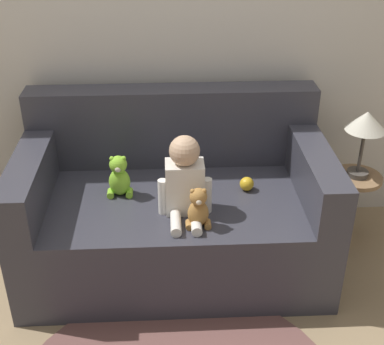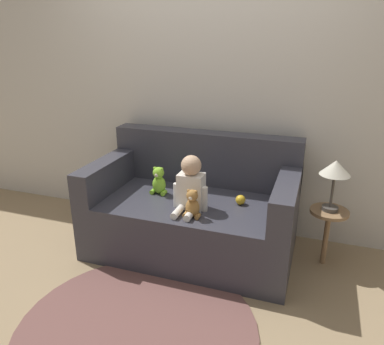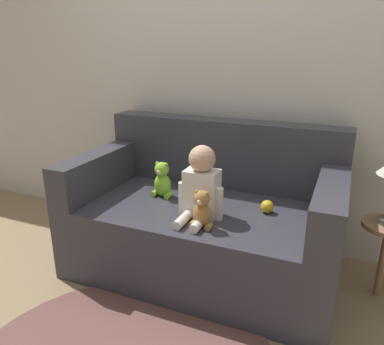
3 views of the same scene
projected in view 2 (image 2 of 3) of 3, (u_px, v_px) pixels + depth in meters
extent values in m
plane|color=#9E8460|center=(192.00, 249.00, 3.15)|extent=(12.00, 12.00, 0.00)
cube|color=silver|center=(213.00, 85.00, 3.19)|extent=(8.00, 0.05, 2.60)
cube|color=#383842|center=(192.00, 225.00, 3.07)|extent=(1.63, 0.92, 0.47)
cube|color=#383842|center=(206.00, 158.00, 3.24)|extent=(1.63, 0.18, 0.46)
cube|color=#383842|center=(110.00, 173.00, 3.17)|extent=(0.16, 0.92, 0.26)
cube|color=#383842|center=(287.00, 196.00, 2.72)|extent=(0.16, 0.92, 0.26)
cube|color=white|center=(191.00, 191.00, 2.79)|extent=(0.19, 0.13, 0.27)
sphere|color=tan|center=(191.00, 165.00, 2.72)|extent=(0.15, 0.15, 0.15)
cylinder|color=white|center=(178.00, 212.00, 2.71)|extent=(0.05, 0.17, 0.05)
cylinder|color=white|center=(190.00, 214.00, 2.68)|extent=(0.05, 0.17, 0.05)
cylinder|color=white|center=(176.00, 195.00, 2.82)|extent=(0.05, 0.05, 0.19)
cylinder|color=white|center=(204.00, 199.00, 2.75)|extent=(0.05, 0.05, 0.19)
ellipsoid|color=#AD7A3D|center=(192.00, 208.00, 2.67)|extent=(0.10, 0.08, 0.14)
sphere|color=#AD7A3D|center=(192.00, 195.00, 2.63)|extent=(0.08, 0.08, 0.08)
sphere|color=#AD7A3D|center=(188.00, 191.00, 2.63)|extent=(0.02, 0.02, 0.02)
sphere|color=#AD7A3D|center=(196.00, 192.00, 2.61)|extent=(0.02, 0.02, 0.02)
sphere|color=beige|center=(191.00, 198.00, 2.60)|extent=(0.03, 0.03, 0.03)
cylinder|color=#AD7A3D|center=(186.00, 215.00, 2.69)|extent=(0.03, 0.05, 0.03)
cylinder|color=#AD7A3D|center=(198.00, 216.00, 2.66)|extent=(0.03, 0.05, 0.03)
ellipsoid|color=#8CD133|center=(159.00, 185.00, 3.06)|extent=(0.11, 0.09, 0.15)
sphere|color=#8CD133|center=(158.00, 173.00, 3.02)|extent=(0.09, 0.09, 0.09)
sphere|color=#8CD133|center=(155.00, 168.00, 3.02)|extent=(0.03, 0.03, 0.03)
sphere|color=#8CD133|center=(162.00, 169.00, 3.00)|extent=(0.03, 0.03, 0.03)
sphere|color=beige|center=(157.00, 175.00, 2.99)|extent=(0.03, 0.03, 0.03)
cylinder|color=#8CD133|center=(153.00, 191.00, 3.08)|extent=(0.04, 0.06, 0.04)
cylinder|color=#8CD133|center=(164.00, 193.00, 3.05)|extent=(0.04, 0.06, 0.04)
sphere|color=gold|center=(240.00, 200.00, 2.88)|extent=(0.08, 0.08, 0.08)
cylinder|color=brown|center=(137.00, 329.00, 2.29)|extent=(1.49, 1.49, 0.01)
cylinder|color=#93704C|center=(329.00, 212.00, 2.81)|extent=(0.29, 0.29, 0.03)
cylinder|color=#93704C|center=(326.00, 238.00, 2.89)|extent=(0.04, 0.04, 0.44)
cylinder|color=#4C4742|center=(330.00, 208.00, 2.80)|extent=(0.12, 0.12, 0.03)
cylinder|color=#4C4742|center=(332.00, 191.00, 2.76)|extent=(0.02, 0.02, 0.25)
cone|color=beige|center=(336.00, 168.00, 2.69)|extent=(0.22, 0.22, 0.11)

